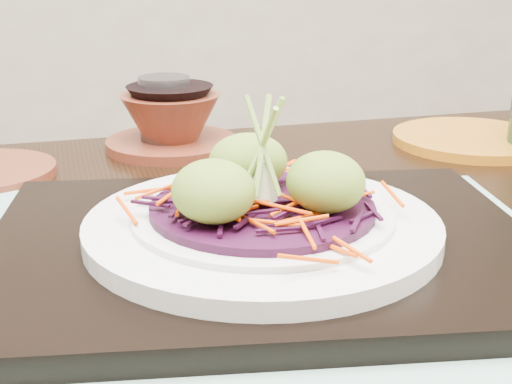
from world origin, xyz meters
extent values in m
cube|color=black|center=(0.09, 0.08, 0.70)|extent=(1.17, 0.79, 0.04)
cube|color=black|center=(0.61, 0.43, 0.34)|extent=(0.06, 0.06, 0.68)
cube|color=#82A895|center=(0.12, 0.02, 0.72)|extent=(0.55, 0.46, 0.00)
cube|color=black|center=(0.12, 0.02, 0.73)|extent=(0.48, 0.39, 0.02)
cylinder|color=silver|center=(0.12, 0.02, 0.75)|extent=(0.28, 0.28, 0.02)
cylinder|color=silver|center=(0.12, 0.02, 0.76)|extent=(0.21, 0.21, 0.01)
cylinder|color=#300927|center=(0.12, 0.02, 0.77)|extent=(0.18, 0.18, 0.01)
ellipsoid|color=olive|center=(0.08, 0.00, 0.79)|extent=(0.07, 0.07, 0.05)
ellipsoid|color=olive|center=(0.16, 0.00, 0.79)|extent=(0.07, 0.07, 0.05)
ellipsoid|color=olive|center=(0.12, 0.07, 0.79)|extent=(0.07, 0.07, 0.05)
cylinder|color=white|center=(0.09, 0.39, 0.77)|extent=(0.06, 0.06, 0.09)
cylinder|color=#5B2415|center=(0.10, 0.39, 0.73)|extent=(0.20, 0.20, 0.01)
cylinder|color=#AE6213|center=(0.48, 0.31, 0.73)|extent=(0.27, 0.27, 0.01)
camera|label=1|loc=(-0.02, -0.49, 0.96)|focal=50.00mm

